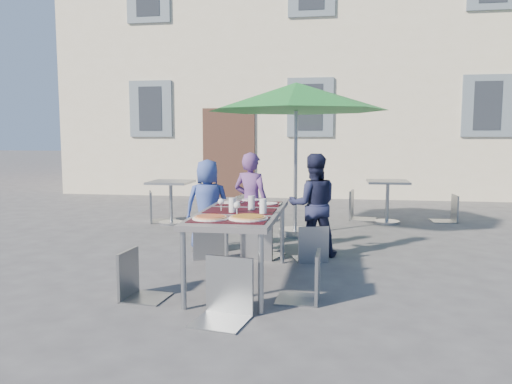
% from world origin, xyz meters
% --- Properties ---
extents(ground, '(90.00, 90.00, 0.00)m').
position_xyz_m(ground, '(0.00, 0.00, 0.00)').
color(ground, '#454547').
rests_on(ground, ground).
extents(building, '(13.60, 8.20, 11.10)m').
position_xyz_m(building, '(-0.00, 11.50, 4.85)').
color(building, beige).
rests_on(building, ground).
extents(dining_table, '(0.80, 1.85, 0.76)m').
position_xyz_m(dining_table, '(-0.33, 0.28, 0.70)').
color(dining_table, '#3F3F44').
rests_on(dining_table, ground).
extents(pizza_near_left, '(0.33, 0.33, 0.03)m').
position_xyz_m(pizza_near_left, '(-0.50, -0.27, 0.77)').
color(pizza_near_left, white).
rests_on(pizza_near_left, dining_table).
extents(pizza_near_right, '(0.37, 0.37, 0.03)m').
position_xyz_m(pizza_near_right, '(-0.16, -0.22, 0.77)').
color(pizza_near_right, white).
rests_on(pizza_near_right, dining_table).
extents(glassware, '(0.51, 0.44, 0.15)m').
position_xyz_m(glassware, '(-0.27, 0.19, 0.83)').
color(glassware, silver).
rests_on(glassware, dining_table).
extents(place_settings, '(0.69, 0.51, 0.01)m').
position_xyz_m(place_settings, '(-0.34, 0.94, 0.76)').
color(place_settings, white).
rests_on(place_settings, dining_table).
extents(child_0, '(0.64, 0.46, 1.21)m').
position_xyz_m(child_0, '(-1.04, 1.68, 0.61)').
color(child_0, '#344A91').
rests_on(child_0, ground).
extents(child_1, '(0.55, 0.45, 1.31)m').
position_xyz_m(child_1, '(-0.45, 1.62, 0.65)').
color(child_1, '#5D3A76').
rests_on(child_1, ground).
extents(child_2, '(0.68, 0.47, 1.30)m').
position_xyz_m(child_2, '(0.35, 1.60, 0.65)').
color(child_2, '#1B1F3D').
rests_on(child_2, ground).
extents(chair_0, '(0.51, 0.51, 0.90)m').
position_xyz_m(chair_0, '(-0.92, 1.25, 0.53)').
color(chair_0, gray).
rests_on(chair_0, ground).
extents(chair_1, '(0.54, 0.54, 0.97)m').
position_xyz_m(chair_1, '(-0.29, 1.37, 0.57)').
color(chair_1, gray).
rests_on(chair_1, ground).
extents(chair_2, '(0.47, 0.47, 0.84)m').
position_xyz_m(chair_2, '(0.35, 1.30, 0.49)').
color(chair_2, '#91959C').
rests_on(chair_2, ground).
extents(chair_3, '(0.41, 0.41, 0.86)m').
position_xyz_m(chair_3, '(-1.19, -0.35, 0.50)').
color(chair_3, gray).
rests_on(chair_3, ground).
extents(chair_4, '(0.40, 0.39, 0.87)m').
position_xyz_m(chair_4, '(0.38, -0.18, 0.50)').
color(chair_4, gray).
rests_on(chair_4, ground).
extents(chair_5, '(0.49, 0.49, 0.95)m').
position_xyz_m(chair_5, '(-0.27, -0.74, 0.56)').
color(chair_5, '#8F959A').
rests_on(chair_5, ground).
extents(patio_umbrella, '(2.71, 2.71, 2.31)m').
position_xyz_m(patio_umbrella, '(0.02, 2.89, 2.08)').
color(patio_umbrella, '#B7BAC0').
rests_on(patio_umbrella, ground).
extents(cafe_table_0, '(0.70, 0.70, 0.75)m').
position_xyz_m(cafe_table_0, '(-2.17, 3.52, 0.51)').
color(cafe_table_0, '#B7BAC0').
rests_on(cafe_table_0, ground).
extents(bg_chair_l_0, '(0.60, 0.60, 1.03)m').
position_xyz_m(bg_chair_l_0, '(-2.49, 3.69, 0.61)').
color(bg_chair_l_0, gray).
rests_on(bg_chair_l_0, ground).
extents(bg_chair_r_0, '(0.51, 0.50, 0.97)m').
position_xyz_m(bg_chair_r_0, '(-1.07, 3.67, 0.57)').
color(bg_chair_r_0, gray).
rests_on(bg_chair_r_0, ground).
extents(cafe_table_1, '(0.70, 0.70, 0.75)m').
position_xyz_m(cafe_table_1, '(1.52, 4.20, 0.51)').
color(cafe_table_1, '#B7BAC0').
rests_on(cafe_table_1, ground).
extents(bg_chair_l_1, '(0.52, 0.51, 1.01)m').
position_xyz_m(bg_chair_l_1, '(1.03, 4.52, 0.59)').
color(bg_chair_l_1, gray).
rests_on(bg_chair_l_1, ground).
extents(bg_chair_r_1, '(0.42, 0.42, 0.91)m').
position_xyz_m(bg_chair_r_1, '(2.62, 4.52, 0.53)').
color(bg_chair_r_1, gray).
rests_on(bg_chair_r_1, ground).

